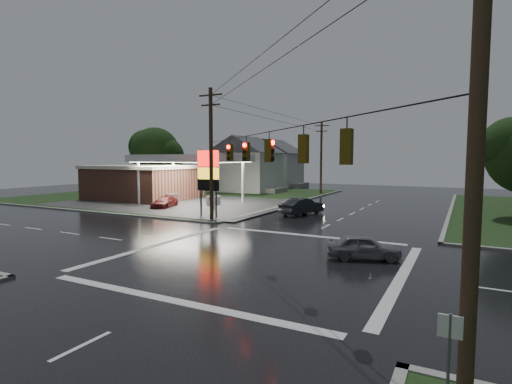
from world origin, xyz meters
The scene contains 14 objects.
ground centered at (0.00, 0.00, 0.00)m, with size 120.00×120.00×0.00m, color black.
grass_nw centered at (-26.00, 26.00, 0.04)m, with size 36.00×36.00×0.08m, color black.
gas_station centered at (-25.68, 19.70, 2.55)m, with size 26.20×18.00×5.60m.
pylon_sign centered at (-10.50, 10.50, 4.01)m, with size 2.00×0.35×6.00m.
utility_pole_nw centered at (-9.50, 9.50, 5.72)m, with size 2.20×0.32×11.00m.
utility_pole_se centered at (9.50, -9.50, 5.72)m, with size 2.20×0.32×11.00m.
utility_pole_n centered at (-9.50, 38.00, 5.47)m, with size 2.20×0.32×10.50m.
traffic_signals centered at (0.02, -0.02, 6.48)m, with size 26.87×26.87×1.47m.
house_near centered at (-20.95, 36.00, 4.41)m, with size 11.05×8.48×8.60m.
house_far centered at (-21.95, 48.00, 4.41)m, with size 11.05×8.48×8.60m.
tree_nw_behind centered at (-33.84, 29.99, 6.18)m, with size 8.93×7.60×10.00m.
car_north centered at (-4.03, 16.19, 0.79)m, with size 1.67×4.80×1.58m, color black.
car_crossing centered at (4.80, 2.43, 0.65)m, with size 1.53×3.80×1.30m, color slate.
car_pump centered at (-18.56, 14.12, 0.60)m, with size 1.69×4.15×1.21m, color #5B1614.
Camera 1 is at (9.35, -18.24, 5.27)m, focal length 28.00 mm.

